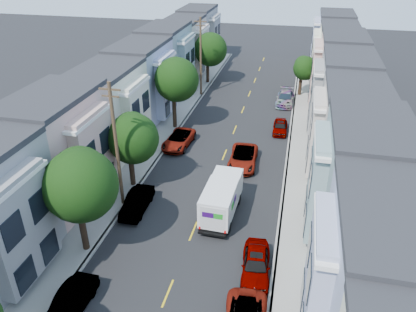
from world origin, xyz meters
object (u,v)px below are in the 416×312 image
(tree_b, at_px, (79,186))
(utility_pole_far, at_px, (201,57))
(tree_d, at_px, (176,80))
(tree_e, at_px, (210,50))
(fedex_truck, at_px, (222,198))
(parked_right_c, at_px, (280,127))
(parked_left_b, at_px, (70,303))
(utility_pole_near, at_px, (117,147))
(parked_left_d, at_px, (179,140))
(lead_sedan, at_px, (243,158))
(tree_c, at_px, (132,139))
(parked_left_c, at_px, (137,202))
(parked_right_d, at_px, (285,98))
(parked_right_b, at_px, (256,264))
(tree_far_r, at_px, (304,69))

(tree_b, bearing_deg, utility_pole_far, 90.00)
(tree_d, bearing_deg, tree_e, 90.00)
(fedex_truck, distance_m, parked_right_c, 16.45)
(fedex_truck, xyz_separation_m, parked_left_b, (-6.49, -10.92, -0.86))
(tree_d, bearing_deg, parked_left_b, -86.86)
(tree_b, distance_m, utility_pole_far, 31.52)
(tree_d, xyz_separation_m, parked_right_c, (11.20, 1.45, -4.92))
(utility_pole_near, bearing_deg, parked_left_b, -82.42)
(utility_pole_far, height_order, parked_left_d, utility_pole_far)
(utility_pole_far, relative_size, lead_sedan, 1.87)
(tree_c, distance_m, parked_left_b, 13.95)
(tree_d, relative_size, lead_sedan, 1.49)
(lead_sedan, bearing_deg, tree_d, 139.48)
(utility_pole_far, relative_size, parked_left_c, 2.34)
(parked_right_d, bearing_deg, tree_c, -114.90)
(parked_left_c, relative_size, parked_left_d, 0.84)
(tree_b, bearing_deg, fedex_truck, 36.92)
(utility_pole_far, bearing_deg, parked_left_d, -84.73)
(utility_pole_far, bearing_deg, parked_left_c, -86.97)
(tree_e, xyz_separation_m, lead_sedan, (8.35, -22.88, -4.13))
(tree_e, height_order, utility_pole_far, utility_pole_far)
(tree_b, distance_m, tree_d, 20.58)
(tree_d, relative_size, utility_pole_far, 0.79)
(tree_b, xyz_separation_m, parked_right_d, (11.20, 30.82, -4.47))
(tree_e, height_order, lead_sedan, tree_e)
(fedex_truck, height_order, parked_right_c, fedex_truck)
(parked_right_b, bearing_deg, tree_e, 102.40)
(utility_pole_near, xyz_separation_m, fedex_truck, (7.89, 0.41, -3.60))
(tree_b, xyz_separation_m, parked_left_c, (1.40, 5.07, -4.51))
(parked_left_c, relative_size, parked_right_d, 0.86)
(parked_left_d, bearing_deg, tree_c, -96.60)
(tree_c, relative_size, parked_left_d, 1.30)
(tree_c, height_order, utility_pole_near, utility_pole_near)
(tree_d, bearing_deg, lead_sedan, -38.41)
(utility_pole_near, relative_size, parked_left_b, 2.39)
(tree_d, height_order, parked_left_d, tree_d)
(parked_right_d, bearing_deg, parked_right_b, -88.40)
(tree_far_r, height_order, lead_sedan, tree_far_r)
(tree_far_r, distance_m, parked_right_c, 12.86)
(tree_c, bearing_deg, parked_right_b, -35.44)
(tree_d, relative_size, utility_pole_near, 0.79)
(parked_left_c, bearing_deg, parked_left_d, 88.33)
(utility_pole_near, distance_m, parked_right_b, 13.09)
(tree_d, relative_size, parked_right_b, 1.73)
(tree_c, relative_size, parked_left_b, 1.57)
(tree_e, bearing_deg, tree_d, -90.00)
(tree_c, height_order, utility_pole_far, utility_pole_far)
(tree_e, distance_m, utility_pole_near, 31.32)
(parked_left_b, distance_m, parked_left_c, 10.06)
(utility_pole_far, height_order, parked_right_b, utility_pole_far)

